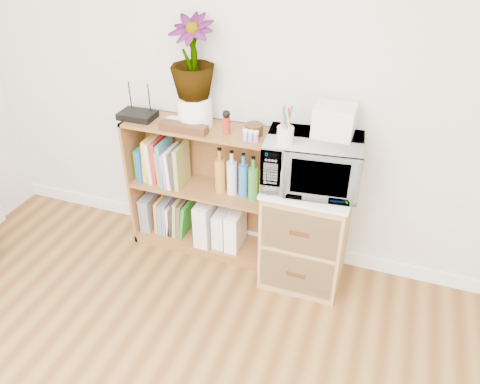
% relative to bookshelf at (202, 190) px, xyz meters
% --- Properties ---
extents(skirting_board, '(4.00, 0.02, 0.10)m').
position_rel_bookshelf_xyz_m(skirting_board, '(0.35, 0.14, -0.42)').
color(skirting_board, white).
rests_on(skirting_board, ground).
extents(bookshelf, '(1.00, 0.30, 0.95)m').
position_rel_bookshelf_xyz_m(bookshelf, '(0.00, 0.00, 0.00)').
color(bookshelf, brown).
rests_on(bookshelf, ground).
extents(wicker_unit, '(0.50, 0.45, 0.70)m').
position_rel_bookshelf_xyz_m(wicker_unit, '(0.75, -0.08, -0.12)').
color(wicker_unit, '#9E7542').
rests_on(wicker_unit, ground).
extents(microwave, '(0.59, 0.43, 0.30)m').
position_rel_bookshelf_xyz_m(microwave, '(0.75, -0.08, 0.40)').
color(microwave, white).
rests_on(microwave, wicker_unit).
extents(pen_cup, '(0.09, 0.09, 0.10)m').
position_rel_bookshelf_xyz_m(pen_cup, '(0.61, -0.20, 0.60)').
color(pen_cup, silver).
rests_on(pen_cup, microwave).
extents(small_appliance, '(0.22, 0.19, 0.18)m').
position_rel_bookshelf_xyz_m(small_appliance, '(0.84, 0.00, 0.64)').
color(small_appliance, silver).
rests_on(small_appliance, microwave).
extents(router, '(0.23, 0.16, 0.04)m').
position_rel_bookshelf_xyz_m(router, '(-0.42, -0.02, 0.50)').
color(router, black).
rests_on(router, bookshelf).
extents(white_bowl, '(0.13, 0.13, 0.03)m').
position_rel_bookshelf_xyz_m(white_bowl, '(-0.16, -0.03, 0.49)').
color(white_bowl, silver).
rests_on(white_bowl, bookshelf).
extents(plant_pot, '(0.22, 0.22, 0.18)m').
position_rel_bookshelf_xyz_m(plant_pot, '(-0.03, 0.02, 0.57)').
color(plant_pot, white).
rests_on(plant_pot, bookshelf).
extents(potted_plant, '(0.27, 0.27, 0.48)m').
position_rel_bookshelf_xyz_m(potted_plant, '(-0.03, 0.02, 0.90)').
color(potted_plant, '#316829').
rests_on(potted_plant, plant_pot).
extents(trinket_box, '(0.31, 0.08, 0.05)m').
position_rel_bookshelf_xyz_m(trinket_box, '(-0.06, -0.10, 0.50)').
color(trinket_box, '#38200F').
rests_on(trinket_box, bookshelf).
extents(kokeshi_doll, '(0.05, 0.05, 0.11)m').
position_rel_bookshelf_xyz_m(kokeshi_doll, '(0.20, -0.04, 0.53)').
color(kokeshi_doll, '#A62214').
rests_on(kokeshi_doll, bookshelf).
extents(wooden_bowl, '(0.11, 0.11, 0.06)m').
position_rel_bookshelf_xyz_m(wooden_bowl, '(0.36, 0.01, 0.51)').
color(wooden_bowl, '#3D2610').
rests_on(wooden_bowl, bookshelf).
extents(paint_jars, '(0.10, 0.04, 0.05)m').
position_rel_bookshelf_xyz_m(paint_jars, '(0.37, -0.09, 0.50)').
color(paint_jars, pink).
rests_on(paint_jars, bookshelf).
extents(file_box, '(0.08, 0.21, 0.26)m').
position_rel_bookshelf_xyz_m(file_box, '(-0.43, 0.00, -0.27)').
color(file_box, slate).
rests_on(file_box, bookshelf).
extents(magazine_holder_left, '(0.10, 0.26, 0.33)m').
position_rel_bookshelf_xyz_m(magazine_holder_left, '(0.03, -0.01, -0.24)').
color(magazine_holder_left, white).
rests_on(magazine_holder_left, bookshelf).
extents(magazine_holder_mid, '(0.08, 0.21, 0.26)m').
position_rel_bookshelf_xyz_m(magazine_holder_mid, '(0.15, -0.01, -0.27)').
color(magazine_holder_mid, white).
rests_on(magazine_holder_mid, bookshelf).
extents(magazine_holder_right, '(0.09, 0.23, 0.28)m').
position_rel_bookshelf_xyz_m(magazine_holder_right, '(0.25, -0.01, -0.26)').
color(magazine_holder_right, white).
rests_on(magazine_holder_right, bookshelf).
extents(cookbooks, '(0.35, 0.20, 0.31)m').
position_rel_bookshelf_xyz_m(cookbooks, '(-0.29, -0.00, 0.17)').
color(cookbooks, '#1C6C23').
rests_on(cookbooks, bookshelf).
extents(liquor_bottles, '(0.46, 0.07, 0.31)m').
position_rel_bookshelf_xyz_m(liquor_bottles, '(0.34, 0.00, 0.17)').
color(liquor_bottles, '#B97622').
rests_on(liquor_bottles, bookshelf).
extents(lower_books, '(0.25, 0.19, 0.29)m').
position_rel_bookshelf_xyz_m(lower_books, '(-0.23, -0.00, -0.27)').
color(lower_books, orange).
rests_on(lower_books, bookshelf).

